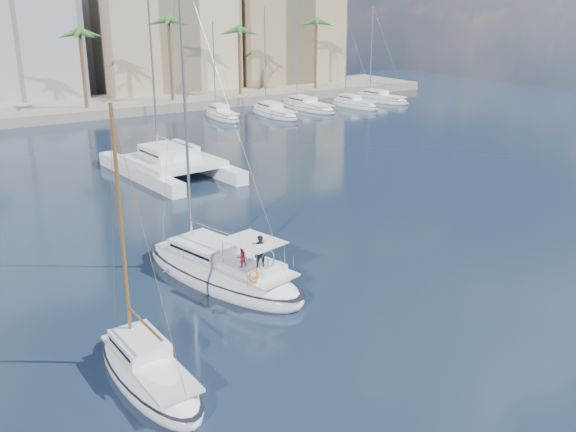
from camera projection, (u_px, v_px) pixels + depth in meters
ground at (294, 291)px, 32.66m from camera, size 160.00×160.00×0.00m
quay at (30, 112)px, 81.07m from camera, size 120.00×14.00×1.20m
building_beige at (161, 29)px, 96.53m from camera, size 20.00×14.00×20.00m
building_tan_right at (281, 33)px, 105.51m from camera, size 18.00×12.00×18.00m
palm_centre at (27, 34)px, 74.79m from camera, size 3.60×3.60×12.30m
palm_right at (274, 28)px, 92.23m from camera, size 3.60×3.60×12.30m
main_sloop at (221, 271)px, 33.76m from camera, size 6.30×11.97×16.97m
small_sloop at (148, 372)px, 24.77m from camera, size 2.75×7.91×11.24m
catamaran at (171, 161)px, 54.05m from camera, size 8.01×14.24×19.77m
seagull at (173, 269)px, 34.40m from camera, size 1.22×0.53×0.23m
moored_yacht_a at (222, 118)px, 80.37m from camera, size 3.37×9.52×11.90m
moored_yacht_b at (274, 116)px, 82.11m from camera, size 3.32×10.83×13.72m
moored_yacht_c at (307, 109)px, 87.04m from camera, size 3.98×12.33×15.54m
moored_yacht_d at (354, 107)px, 88.78m from camera, size 3.52×9.55×11.90m
moored_yacht_e at (380, 101)px, 93.71m from camera, size 4.61×11.11×13.72m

